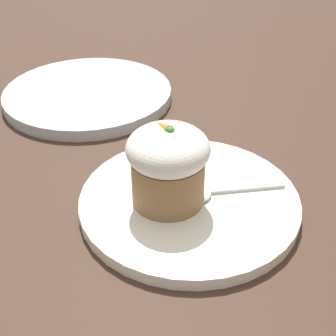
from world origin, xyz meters
name	(u,v)px	position (x,y,z in m)	size (l,w,h in m)	color
ground_plane	(189,206)	(0.00, 0.00, 0.00)	(4.00, 4.00, 0.00)	#3D281E
dessert_plate	(189,201)	(0.00, 0.00, 0.01)	(0.23, 0.23, 0.01)	white
carrot_cake	(168,164)	(0.01, 0.02, 0.06)	(0.08, 0.08, 0.09)	olive
spoon	(200,190)	(0.00, -0.01, 0.02)	(0.08, 0.12, 0.01)	silver
side_plate	(88,94)	(0.28, -0.03, 0.01)	(0.24, 0.24, 0.02)	#B2B7BC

